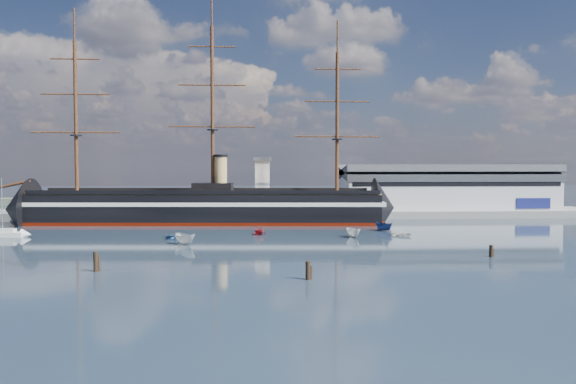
{
  "coord_description": "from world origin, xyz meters",
  "views": [
    {
      "loc": [
        -0.08,
        -84.19,
        14.38
      ],
      "look_at": [
        7.75,
        35.0,
        9.0
      ],
      "focal_mm": 35.0,
      "sensor_mm": 36.0,
      "label": 1
    }
  ],
  "objects": [
    {
      "name": "motorboat_b",
      "position": [
        -14.46,
        28.57,
        0.0
      ],
      "size": [
        2.03,
        3.56,
        1.56
      ],
      "primitive_type": "imported",
      "rotation": [
        0.0,
        0.0,
        1.79
      ],
      "color": "#2B4F79",
      "rests_on": "ground"
    },
    {
      "name": "piling_near_mid",
      "position": [
        7.11,
        -13.63,
        0.0
      ],
      "size": [
        0.64,
        0.64,
        3.04
      ],
      "primitive_type": "cylinder",
      "color": "black",
      "rests_on": "ground"
    },
    {
      "name": "quay_tower",
      "position": [
        3.0,
        73.0,
        9.75
      ],
      "size": [
        5.0,
        5.0,
        15.0
      ],
      "color": "silver",
      "rests_on": "ground"
    },
    {
      "name": "piling_near_left",
      "position": [
        -21.42,
        -6.17,
        0.0
      ],
      "size": [
        0.64,
        0.64,
        3.43
      ],
      "primitive_type": "cylinder",
      "color": "black",
      "rests_on": "ground"
    },
    {
      "name": "piling_far_right",
      "position": [
        38.14,
        2.42,
        0.0
      ],
      "size": [
        0.64,
        0.64,
        2.59
      ],
      "primitive_type": "cylinder",
      "color": "black",
      "rests_on": "ground"
    },
    {
      "name": "motorboat_c",
      "position": [
        20.71,
        28.35,
        0.0
      ],
      "size": [
        6.32,
        3.39,
        2.4
      ],
      "primitive_type": "imported",
      "rotation": [
        0.0,
        0.0,
        0.21
      ],
      "color": "silver",
      "rests_on": "ground"
    },
    {
      "name": "ground",
      "position": [
        0.0,
        40.0,
        0.0
      ],
      "size": [
        600.0,
        600.0,
        0.0
      ],
      "primitive_type": "plane",
      "color": "#172636",
      "rests_on": "ground"
    },
    {
      "name": "motorboat_f",
      "position": [
        29.7,
        39.57,
        0.0
      ],
      "size": [
        6.45,
        4.81,
        2.44
      ],
      "primitive_type": "imported",
      "rotation": [
        0.0,
        0.0,
        0.48
      ],
      "color": "navy",
      "rests_on": "ground"
    },
    {
      "name": "warship",
      "position": [
        -13.61,
        60.0,
        4.04
      ],
      "size": [
        113.4,
        22.37,
        53.94
      ],
      "rotation": [
        0.0,
        0.0,
        -0.07
      ],
      "color": "black",
      "rests_on": "ground"
    },
    {
      "name": "motorboat_a",
      "position": [
        -12.28,
        19.67,
        0.0
      ],
      "size": [
        6.71,
        5.99,
        2.65
      ],
      "primitive_type": "imported",
      "rotation": [
        0.0,
        0.0,
        0.66
      ],
      "color": "silver",
      "rests_on": "ground"
    },
    {
      "name": "motorboat_e",
      "position": [
        31.02,
        30.04,
        0.0
      ],
      "size": [
        2.18,
        2.82,
        1.23
      ],
      "primitive_type": "imported",
      "rotation": [
        0.0,
        0.0,
        1.08
      ],
      "color": "white",
      "rests_on": "ground"
    },
    {
      "name": "quay",
      "position": [
        10.0,
        76.0,
        0.0
      ],
      "size": [
        180.0,
        18.0,
        2.0
      ],
      "primitive_type": "cube",
      "color": "slate",
      "rests_on": "ground"
    },
    {
      "name": "motorboat_d",
      "position": [
        1.53,
        33.97,
        0.0
      ],
      "size": [
        6.39,
        5.1,
        2.16
      ],
      "primitive_type": "imported",
      "rotation": [
        0.0,
        0.0,
        0.51
      ],
      "color": "maroon",
      "rests_on": "ground"
    },
    {
      "name": "warehouse",
      "position": [
        58.0,
        80.0,
        7.98
      ],
      "size": [
        63.0,
        21.0,
        11.6
      ],
      "color": "#B7BABC",
      "rests_on": "ground"
    },
    {
      "name": "sailboat",
      "position": [
        -50.39,
        33.59,
        0.77
      ],
      "size": [
        7.77,
        2.91,
        12.15
      ],
      "rotation": [
        0.0,
        0.0,
        -0.09
      ],
      "color": "silver",
      "rests_on": "ground"
    }
  ]
}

